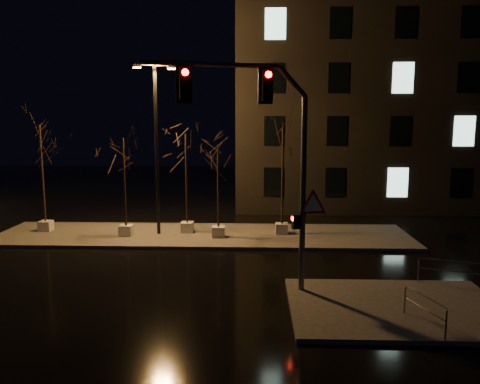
{
  "coord_description": "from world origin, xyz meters",
  "views": [
    {
      "loc": [
        2.86,
        -18.29,
        6.17
      ],
      "look_at": [
        2.09,
        3.65,
        2.8
      ],
      "focal_mm": 35.0,
      "sensor_mm": 36.0,
      "label": 1
    }
  ],
  "objects": [
    {
      "name": "guard_rail_b",
      "position": [
        7.84,
        -5.0,
        0.74
      ],
      "size": [
        0.61,
        1.86,
        0.92
      ],
      "rotation": [
        0.0,
        0.0,
        1.87
      ],
      "color": "#54565B",
      "rests_on": "sidewalk_corner"
    },
    {
      "name": "tree_4",
      "position": [
        4.25,
        6.31,
        4.57
      ],
      "size": [
        1.8,
        1.8,
        5.83
      ],
      "color": "beige",
      "rests_on": "median"
    },
    {
      "name": "streetlight_main",
      "position": [
        -2.36,
        6.04,
        5.26
      ],
      "size": [
        2.16,
        0.98,
        8.87
      ],
      "rotation": [
        0.0,
        0.0,
        0.35
      ],
      "color": "black",
      "rests_on": "median"
    },
    {
      "name": "building",
      "position": [
        14.0,
        18.0,
        7.5
      ],
      "size": [
        25.0,
        12.0,
        15.0
      ],
      "primitive_type": "cube",
      "color": "black",
      "rests_on": "ground"
    },
    {
      "name": "tree_3",
      "position": [
        0.91,
        5.45,
        3.88
      ],
      "size": [
        1.8,
        1.8,
        4.92
      ],
      "color": "beige",
      "rests_on": "median"
    },
    {
      "name": "traffic_signal_mast",
      "position": [
        3.29,
        -2.49,
        5.31
      ],
      "size": [
        6.18,
        1.99,
        7.86
      ],
      "rotation": [
        0.0,
        0.0,
        0.31
      ],
      "color": "#54565B",
      "rests_on": "sidewalk_corner"
    },
    {
      "name": "tree_1",
      "position": [
        -4.0,
        5.57,
        4.15
      ],
      "size": [
        1.8,
        1.8,
        5.27
      ],
      "color": "beige",
      "rests_on": "median"
    },
    {
      "name": "median",
      "position": [
        0.0,
        6.0,
        0.07
      ],
      "size": [
        22.0,
        5.0,
        0.15
      ],
      "primitive_type": "cube",
      "color": "#43413C",
      "rests_on": "ground"
    },
    {
      "name": "tree_2",
      "position": [
        -0.88,
        6.41,
        4.3
      ],
      "size": [
        1.8,
        1.8,
        5.47
      ],
      "color": "beige",
      "rests_on": "median"
    },
    {
      "name": "guard_rail_a",
      "position": [
        10.0,
        -1.5,
        0.77
      ],
      "size": [
        2.09,
        0.76,
        0.95
      ],
      "rotation": [
        0.0,
        0.0,
        -0.34
      ],
      "color": "#54565B",
      "rests_on": "sidewalk_corner"
    },
    {
      "name": "sidewalk_corner",
      "position": [
        7.5,
        -3.5,
        0.07
      ],
      "size": [
        7.0,
        5.0,
        0.15
      ],
      "primitive_type": "cube",
      "color": "#43413C",
      "rests_on": "ground"
    },
    {
      "name": "ground",
      "position": [
        0.0,
        0.0,
        0.0
      ],
      "size": [
        90.0,
        90.0,
        0.0
      ],
      "primitive_type": "plane",
      "color": "black",
      "rests_on": "ground"
    },
    {
      "name": "tree_0",
      "position": [
        -8.72,
        6.46,
        4.66
      ],
      "size": [
        1.8,
        1.8,
        5.95
      ],
      "color": "beige",
      "rests_on": "median"
    }
  ]
}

